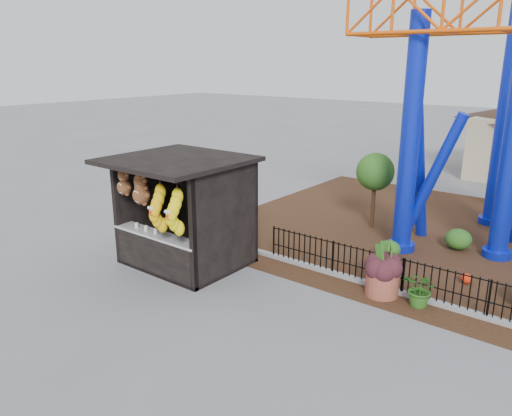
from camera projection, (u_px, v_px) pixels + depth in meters
The scene contains 8 objects.
ground at pixel (240, 307), 11.92m from camera, with size 120.00×120.00×0.00m, color slate.
mulch_bed at pixel (503, 249), 15.56m from camera, with size 18.00×12.00×0.02m, color #331E11.
curb at pixel (451, 307), 11.78m from camera, with size 18.00×0.18×0.12m, color gray.
prize_booth at pixel (179, 214), 13.95m from camera, with size 3.50×3.40×3.12m.
picket_fence at pixel (494, 301), 11.12m from camera, with size 12.20×0.06×1.00m, color black, non-canonical shape.
terracotta_planter at pixel (382, 283), 12.44m from camera, with size 0.82×0.82×0.66m, color brown.
planter_foliage at pixel (384, 259), 12.26m from camera, with size 0.70×0.70×0.64m, color #35151B.
potted_plant at pixel (421, 289), 11.82m from camera, with size 0.81×0.70×0.90m, color #185017.
Camera 1 is at (6.98, -8.20, 5.65)m, focal length 35.00 mm.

